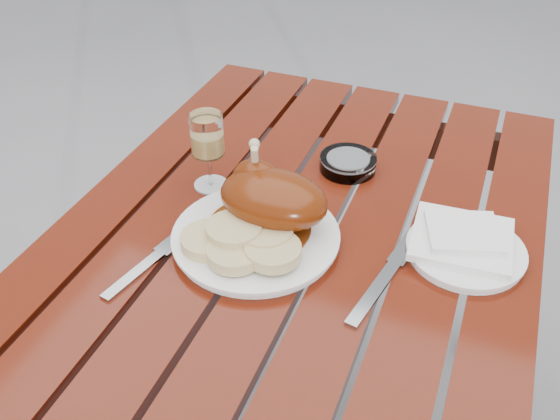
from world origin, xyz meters
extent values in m
cube|color=#631B0B|center=(0.00, 0.00, 0.38)|extent=(0.80, 1.20, 0.75)
cylinder|color=white|center=(-0.05, -0.03, 0.76)|extent=(0.37, 0.37, 0.02)
cylinder|color=#5D260A|center=(-0.05, -0.01, 0.77)|extent=(0.18, 0.18, 0.00)
ellipsoid|color=maroon|center=(-0.04, 0.01, 0.82)|extent=(0.19, 0.12, 0.09)
ellipsoid|color=maroon|center=(-0.08, 0.04, 0.83)|extent=(0.09, 0.06, 0.07)
cylinder|color=#C6B28C|center=(-0.08, 0.04, 0.85)|extent=(0.03, 0.04, 0.10)
cylinder|color=tan|center=(-0.11, -0.08, 0.78)|extent=(0.09, 0.09, 0.02)
cylinder|color=tan|center=(-0.06, -0.10, 0.78)|extent=(0.09, 0.09, 0.02)
cylinder|color=tan|center=(0.00, -0.08, 0.79)|extent=(0.09, 0.09, 0.02)
cylinder|color=tan|center=(-0.03, -0.04, 0.79)|extent=(0.09, 0.09, 0.02)
cylinder|color=tan|center=(-0.08, -0.06, 0.79)|extent=(0.09, 0.09, 0.02)
cylinder|color=#E2B966|center=(-0.20, 0.09, 0.82)|extent=(0.08, 0.08, 0.15)
cylinder|color=white|center=(0.28, 0.07, 0.76)|extent=(0.20, 0.20, 0.02)
cube|color=white|center=(0.27, 0.08, 0.77)|extent=(0.17, 0.16, 0.01)
cylinder|color=#B2B7BC|center=(0.03, 0.24, 0.76)|extent=(0.13, 0.13, 0.03)
cube|color=gray|center=(-0.20, -0.16, 0.75)|extent=(0.05, 0.15, 0.01)
cube|color=gray|center=(0.17, -0.05, 0.75)|extent=(0.06, 0.21, 0.01)
camera|label=1|loc=(0.27, -0.76, 1.43)|focal=40.00mm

